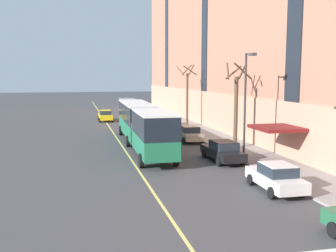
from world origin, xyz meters
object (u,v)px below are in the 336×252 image
at_px(city_bus, 142,123).
at_px(street_tree_far_uptown, 187,94).
at_px(parked_car_champagne_1, 190,134).
at_px(parked_car_black_2, 223,151).
at_px(street_lamp, 246,96).
at_px(taxi_cab, 105,116).
at_px(parked_car_silver_6, 162,120).
at_px(street_tree_mid_block, 236,104).
at_px(parked_car_red_3, 151,115).
at_px(parked_car_white_5, 276,177).
at_px(fire_hydrant, 235,150).

distance_m(city_bus, street_tree_far_uptown, 14.84).
distance_m(parked_car_champagne_1, parked_car_black_2, 9.05).
distance_m(street_tree_far_uptown, street_lamp, 19.71).
relative_size(parked_car_black_2, taxi_cab, 1.08).
height_order(parked_car_silver_6, street_tree_mid_block, street_tree_mid_block).
bearing_deg(street_tree_mid_block, parked_car_silver_6, 99.69).
height_order(parked_car_red_3, street_tree_far_uptown, street_tree_far_uptown).
relative_size(city_bus, parked_car_white_5, 4.29).
height_order(city_bus, taxi_cab, city_bus).
xyz_separation_m(parked_car_black_2, parked_car_red_3, (-0.15, 28.02, 0.00)).
bearing_deg(parked_car_champagne_1, street_lamp, -79.37).
height_order(city_bus, street_tree_mid_block, street_tree_mid_block).
xyz_separation_m(parked_car_black_2, fire_hydrant, (1.69, 1.70, -0.29)).
height_order(taxi_cab, street_tree_mid_block, street_tree_mid_block).
height_order(parked_car_champagne_1, parked_car_red_3, same).
height_order(city_bus, street_tree_far_uptown, street_tree_far_uptown).
height_order(taxi_cab, street_tree_far_uptown, street_tree_far_uptown).
xyz_separation_m(street_tree_mid_block, street_tree_far_uptown, (-0.01, 15.17, 0.18)).
bearing_deg(parked_car_black_2, street_tree_far_uptown, 81.69).
bearing_deg(parked_car_white_5, fire_hydrant, 80.55).
bearing_deg(taxi_cab, parked_car_red_3, -3.15).
distance_m(parked_car_red_3, fire_hydrant, 26.39).
relative_size(parked_car_red_3, street_tree_mid_block, 0.65).
bearing_deg(parked_car_black_2, parked_car_red_3, 90.31).
bearing_deg(street_lamp, street_tree_far_uptown, 86.84).
bearing_deg(parked_car_black_2, parked_car_champagne_1, 89.40).
relative_size(parked_car_black_2, street_tree_far_uptown, 0.64).
bearing_deg(street_lamp, parked_car_white_5, -102.13).
relative_size(street_tree_mid_block, fire_hydrant, 10.18).
bearing_deg(parked_car_champagne_1, street_tree_far_uptown, 75.34).
height_order(parked_car_red_3, fire_hydrant, parked_car_red_3).
relative_size(taxi_cab, fire_hydrant, 6.20).
distance_m(parked_car_champagne_1, fire_hydrant, 7.53).
xyz_separation_m(taxi_cab, street_tree_far_uptown, (9.41, -8.69, 3.30)).
bearing_deg(parked_car_champagne_1, fire_hydrant, -77.77).
xyz_separation_m(parked_car_silver_6, street_tree_far_uptown, (2.83, -1.45, 3.30)).
xyz_separation_m(parked_car_champagne_1, taxi_cab, (-6.63, 19.32, 0.00)).
relative_size(city_bus, street_tree_far_uptown, 2.48).
relative_size(parked_car_black_2, parked_car_white_5, 1.11).
height_order(parked_car_champagne_1, street_lamp, street_lamp).
relative_size(parked_car_champagne_1, taxi_cab, 0.96).
xyz_separation_m(city_bus, parked_car_champagne_1, (4.94, 1.89, -1.37)).
xyz_separation_m(street_tree_mid_block, street_lamp, (-1.10, -4.49, 0.98)).
bearing_deg(street_lamp, parked_car_silver_6, 94.71).
xyz_separation_m(parked_car_black_2, street_tree_far_uptown, (2.88, 19.68, 3.30)).
bearing_deg(street_lamp, taxi_cab, 106.37).
xyz_separation_m(parked_car_black_2, street_lamp, (1.79, 0.03, 4.09)).
relative_size(parked_car_red_3, parked_car_silver_6, 0.99).
distance_m(parked_car_champagne_1, parked_car_silver_6, 12.08).
bearing_deg(parked_car_white_5, parked_car_red_3, 90.42).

